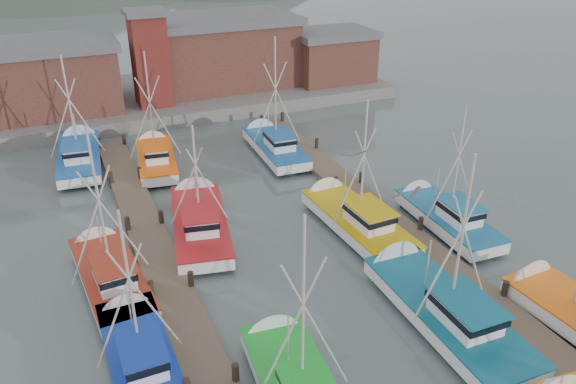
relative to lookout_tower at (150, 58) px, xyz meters
name	(u,v)px	position (x,y,z in m)	size (l,w,h in m)	color
ground	(342,319)	(2.00, -33.00, -5.55)	(260.00, 260.00, 0.00)	#4D5C5B
dock_left	(177,304)	(-5.00, -28.96, -5.34)	(2.30, 46.00, 1.50)	brown
dock_right	(415,243)	(9.00, -28.96, -5.34)	(2.30, 46.00, 1.50)	brown
quay	(167,96)	(2.00, 4.00, -4.95)	(44.00, 16.00, 1.20)	gray
shed_left	(45,76)	(-9.00, 2.00, -1.21)	(12.72, 8.48, 6.20)	brown
shed_center	(222,50)	(8.00, 4.00, -0.86)	(14.84, 9.54, 6.90)	brown
shed_right	(331,55)	(19.00, 1.00, -1.71)	(8.48, 6.36, 5.20)	brown
lookout_tower	(150,58)	(0.00, 0.00, 0.00)	(3.60, 3.60, 8.50)	maroon
boat_5	(438,306)	(6.25, -34.67, -4.87)	(4.02, 10.46, 9.80)	#101F35
boat_6	(139,352)	(-7.37, -32.12, -4.87)	(3.49, 8.39, 8.52)	#101F35
boat_8	(199,220)	(-1.92, -22.11, -4.87)	(4.83, 10.18, 7.90)	#101F35
boat_9	(353,218)	(6.71, -25.65, -4.87)	(3.75, 9.76, 9.21)	#101F35
boat_10	(109,273)	(-7.71, -25.66, -4.87)	(3.83, 9.13, 9.37)	#101F35
boat_11	(443,216)	(11.95, -27.57, -4.87)	(3.51, 8.62, 8.66)	#101F35
boat_12	(156,157)	(-2.35, -11.42, -4.87)	(3.74, 8.72, 9.52)	#101F35
boat_13	(273,145)	(6.73, -12.75, -4.87)	(4.02, 9.25, 10.13)	#101F35
boat_14	(80,155)	(-7.62, -8.66, -4.87)	(3.91, 9.87, 9.39)	#101F35
gull_near	(406,194)	(3.00, -35.62, 2.18)	(1.52, 0.66, 0.24)	slate
gull_far	(354,155)	(4.42, -29.17, 1.09)	(1.55, 0.63, 0.24)	slate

